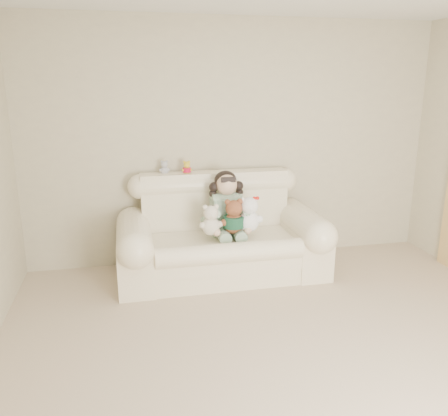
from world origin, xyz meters
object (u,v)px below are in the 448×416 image
brown_teddy (234,213)px  white_cat (249,211)px  sofa (222,228)px  seated_child (226,203)px  cream_teddy (211,217)px

brown_teddy → white_cat: 0.16m
sofa → seated_child: size_ratio=3.14×
white_cat → cream_teddy: 0.39m
sofa → seated_child: bearing=50.8°
sofa → cream_teddy: (-0.14, -0.15, 0.17)m
brown_teddy → cream_teddy: (-0.23, -0.01, -0.02)m
sofa → brown_teddy: 0.25m
seated_child → brown_teddy: 0.23m
sofa → cream_teddy: sofa is taller
seated_child → white_cat: 0.28m
brown_teddy → white_cat: bearing=-6.7°
white_cat → cream_teddy: bearing=169.4°
sofa → brown_teddy: size_ratio=5.12×
white_cat → cream_teddy: size_ratio=1.20×
seated_child → brown_teddy: seated_child is taller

